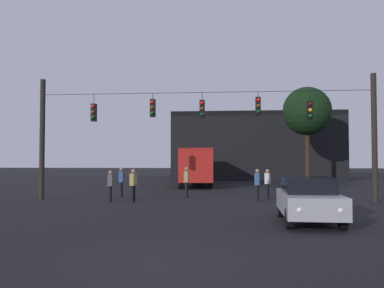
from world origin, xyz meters
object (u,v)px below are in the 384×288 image
pedestrian_crossing_center (257,183)px  pedestrian_crossing_right (187,180)px  pedestrian_near_bus (110,184)px  car_near_right (308,199)px  pedestrian_crossing_left (267,182)px  pedestrian_trailing (133,183)px  city_bus (195,163)px  pedestrian_far_side (121,180)px  tree_left_silhouette (307,112)px

pedestrian_crossing_center → pedestrian_crossing_right: bearing=156.7°
pedestrian_crossing_right → pedestrian_near_bus: size_ratio=1.10×
car_near_right → pedestrian_near_bus: pedestrian_near_bus is taller
pedestrian_crossing_left → pedestrian_trailing: size_ratio=0.97×
pedestrian_near_bus → pedestrian_trailing: size_ratio=0.95×
city_bus → pedestrian_far_side: city_bus is taller
pedestrian_crossing_left → pedestrian_crossing_right: (-4.53, 0.08, 0.08)m
pedestrian_crossing_left → pedestrian_far_side: size_ratio=0.94×
car_near_right → pedestrian_crossing_center: (-1.24, 7.47, 0.14)m
pedestrian_crossing_left → pedestrian_crossing_center: size_ratio=0.98×
car_near_right → pedestrian_crossing_left: (-0.58, 9.06, 0.11)m
city_bus → pedestrian_crossing_left: 12.66m
city_bus → pedestrian_near_bus: bearing=-102.7°
pedestrian_crossing_center → tree_left_silhouette: size_ratio=0.19×
city_bus → pedestrian_near_bus: city_bus is taller
city_bus → car_near_right: size_ratio=2.55×
pedestrian_crossing_left → pedestrian_crossing_right: size_ratio=0.93×
car_near_right → pedestrian_crossing_left: size_ratio=2.72×
pedestrian_trailing → pedestrian_far_side: 2.97m
car_near_right → pedestrian_crossing_right: size_ratio=2.54×
pedestrian_crossing_right → pedestrian_crossing_left: bearing=-1.0°
pedestrian_crossing_center → pedestrian_far_side: size_ratio=0.97×
pedestrian_crossing_right → tree_left_silhouette: (9.17, 13.61, 5.41)m
car_near_right → pedestrian_near_bus: (-8.78, 6.52, 0.09)m
city_bus → pedestrian_near_bus: size_ratio=7.09×
pedestrian_crossing_center → pedestrian_crossing_right: 4.22m
pedestrian_crossing_left → pedestrian_crossing_right: 4.53m
pedestrian_near_bus → pedestrian_trailing: (1.23, -0.13, 0.05)m
pedestrian_crossing_left → car_near_right: bearing=-86.3°
city_bus → pedestrian_crossing_right: 11.55m
pedestrian_near_bus → tree_left_silhouette: (12.83, 16.23, 5.50)m
pedestrian_crossing_center → pedestrian_near_bus: 7.60m
city_bus → pedestrian_crossing_center: size_ratio=6.77×
pedestrian_far_side → pedestrian_crossing_left: bearing=0.1°
pedestrian_crossing_right → pedestrian_far_side: bearing=-178.7°
pedestrian_far_side → tree_left_silhouette: bearing=46.7°
pedestrian_near_bus → tree_left_silhouette: bearing=51.7°
pedestrian_crossing_left → pedestrian_trailing: pedestrian_trailing is taller
pedestrian_far_side → pedestrian_near_bus: bearing=-87.8°
city_bus → pedestrian_crossing_left: bearing=-66.6°
pedestrian_trailing → pedestrian_far_side: (-1.32, 2.66, 0.04)m
city_bus → pedestrian_crossing_left: size_ratio=6.94×
city_bus → pedestrian_crossing_center: (4.35, -13.17, -0.93)m
city_bus → pedestrian_trailing: bearing=-97.8°
pedestrian_trailing → pedestrian_far_side: bearing=116.5°
car_near_right → tree_left_silhouette: tree_left_silhouette is taller
pedestrian_crossing_right → pedestrian_near_bus: 4.50m
pedestrian_near_bus → tree_left_silhouette: tree_left_silhouette is taller
city_bus → pedestrian_far_side: (-3.28, -11.60, -0.90)m
pedestrian_crossing_left → pedestrian_crossing_center: 1.72m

